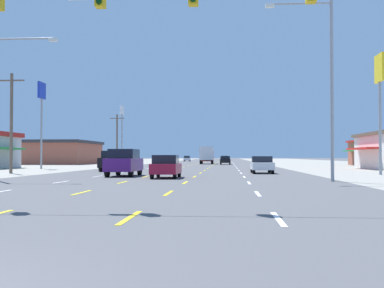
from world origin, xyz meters
name	(u,v)px	position (x,y,z in m)	size (l,w,h in m)	color
ground_plane	(200,166)	(0.00, 66.00, 0.00)	(572.00, 572.00, 0.00)	#4C4C4F
lot_apron_left	(36,166)	(-24.75, 66.00, 0.00)	(28.00, 440.00, 0.01)	gray
lot_apron_right	(372,166)	(24.75, 66.00, 0.00)	(28.00, 440.00, 0.01)	gray
lane_markings	(209,163)	(0.00, 104.50, 0.01)	(10.64, 227.60, 0.01)	white
signal_span_wire	(97,41)	(-0.03, 10.46, 5.09)	(25.30, 0.53, 8.71)	brown
hatchback_center_turn_nearest	(166,166)	(-0.02, 27.52, 0.78)	(1.72, 3.90, 1.54)	maroon
suv_inner_left_near	(124,162)	(-3.49, 30.40, 1.03)	(1.98, 4.90, 1.98)	#4C196B
sedan_far_right_mid	(262,164)	(7.02, 37.04, 0.76)	(1.80, 4.50, 1.46)	white
suv_far_left_midfar	(114,161)	(-6.93, 41.53, 1.03)	(1.98, 4.90, 1.98)	black
sedan_inner_right_far	(225,160)	(3.72, 78.51, 0.76)	(1.80, 4.50, 1.46)	black
box_truck_center_turn_farther	(207,154)	(0.21, 85.23, 1.84)	(2.40, 7.20, 3.23)	red
hatchback_inner_right_farthest	(225,159)	(3.50, 108.00, 0.78)	(1.72, 3.90, 1.54)	silver
hatchback_far_left_distant_a	(187,159)	(-7.11, 128.53, 0.78)	(1.72, 3.90, 1.54)	silver
storefront_left_row_2	(62,152)	(-26.39, 82.15, 2.16)	(11.39, 16.99, 4.27)	#A35642
pole_sign_left_row_1	(42,104)	(-17.32, 49.37, 7.51)	(0.24, 1.93, 10.00)	gray
pole_sign_left_row_2	(122,120)	(-14.86, 80.58, 8.01)	(0.24, 2.35, 10.55)	gray
pole_sign_right_row_1	(380,83)	(16.10, 34.37, 7.22)	(0.24, 1.96, 9.54)	gray
streetlight_left_row_0	(2,95)	(-9.72, 23.97, 5.19)	(4.01, 0.26, 8.90)	gray
streetlight_right_row_0	(326,77)	(9.80, 23.97, 6.10)	(3.92, 0.26, 10.69)	gray
utility_pole_left_row_0	(11,121)	(-14.22, 35.00, 4.44)	(2.20, 0.26, 8.51)	brown
utility_pole_left_row_1	(117,139)	(-13.25, 69.86, 4.20)	(2.20, 0.26, 8.03)	brown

